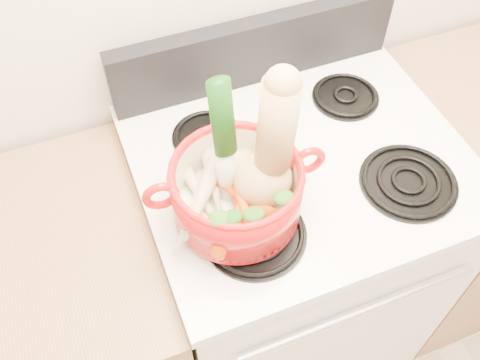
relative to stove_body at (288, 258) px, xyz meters
name	(u,v)px	position (x,y,z in m)	size (l,w,h in m)	color
stove_body	(288,258)	(0.00, 0.00, 0.00)	(0.76, 0.65, 0.92)	silver
cooktop	(302,161)	(0.00, 0.00, 0.47)	(0.78, 0.67, 0.03)	white
control_backsplash	(255,51)	(0.00, 0.30, 0.58)	(0.76, 0.05, 0.18)	black
oven_handle	(360,312)	(0.00, -0.34, 0.32)	(0.02, 0.02, 0.60)	silver
burner_front_left	(254,233)	(-0.19, -0.16, 0.50)	(0.22, 0.22, 0.02)	black
burner_front_right	(409,181)	(0.19, -0.16, 0.50)	(0.22, 0.22, 0.02)	black
burner_back_left	(207,135)	(-0.19, 0.14, 0.50)	(0.17, 0.17, 0.02)	black
burner_back_right	(346,95)	(0.19, 0.14, 0.50)	(0.17, 0.17, 0.02)	black
dutch_oven	(236,191)	(-0.21, -0.10, 0.58)	(0.27, 0.27, 0.13)	#B0100F
pot_handle_left	(161,196)	(-0.36, -0.08, 0.62)	(0.08, 0.08, 0.02)	#B0100F
pot_handle_right	(308,161)	(-0.05, -0.11, 0.62)	(0.08, 0.08, 0.02)	#B0100F
squash	(276,144)	(-0.13, -0.10, 0.69)	(0.13, 0.13, 0.31)	tan
leek	(225,143)	(-0.21, -0.06, 0.69)	(0.05, 0.05, 0.31)	white
ginger	(237,162)	(-0.17, -0.01, 0.56)	(0.08, 0.06, 0.04)	#D9C185
parsnip_0	(198,191)	(-0.28, -0.05, 0.56)	(0.04, 0.04, 0.19)	beige
parsnip_1	(196,207)	(-0.30, -0.10, 0.57)	(0.05, 0.05, 0.22)	beige
parsnip_2	(212,173)	(-0.23, -0.03, 0.57)	(0.04, 0.04, 0.20)	beige
parsnip_3	(202,197)	(-0.28, -0.09, 0.58)	(0.04, 0.04, 0.19)	beige
carrot_0	(239,207)	(-0.21, -0.12, 0.56)	(0.03, 0.03, 0.16)	#C73609
carrot_1	(233,223)	(-0.24, -0.15, 0.56)	(0.03, 0.03, 0.16)	red
carrot_2	(246,200)	(-0.19, -0.12, 0.57)	(0.03, 0.03, 0.17)	#CE5C0A
carrot_3	(239,210)	(-0.22, -0.14, 0.57)	(0.03, 0.03, 0.13)	#C93D0A
carrot_4	(242,205)	(-0.21, -0.13, 0.58)	(0.03, 0.03, 0.14)	#DF550B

